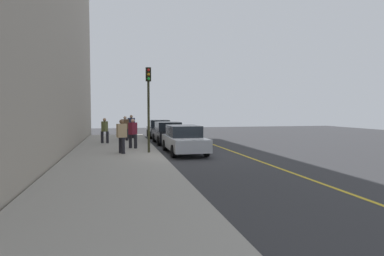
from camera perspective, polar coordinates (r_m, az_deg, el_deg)
The scene contains 13 objects.
ground_plane at distance 16.65m, azimuth -1.88°, elevation -4.95°, with size 56.00×56.00×0.00m, color #333335.
sidewalk at distance 16.36m, azimuth -13.36°, elevation -4.91°, with size 28.00×4.60×0.15m, color #A39E93.
lane_stripe_centre at distance 17.53m, azimuth 8.48°, elevation -4.57°, with size 28.00×0.14×0.01m, color gold.
parked_car_charcoal at distance 28.29m, azimuth -5.76°, elevation -0.12°, with size 4.12×1.93×1.51m.
parked_car_black at distance 23.15m, azimuth -4.17°, elevation -0.82°, with size 4.19×1.96×1.51m.
parked_car_silver at distance 17.71m, azimuth -1.39°, elevation -2.00°, with size 4.67×1.93×1.51m.
pedestrian_navy_coat at distance 25.98m, azimuth -10.54°, elevation 0.38°, with size 0.57×0.56×1.83m.
pedestrian_tan_coat at distance 16.93m, azimuth -12.17°, elevation -1.25°, with size 0.55×0.53×1.72m.
pedestrian_burgundy_coat at distance 19.11m, azimuth -10.29°, elevation -0.77°, with size 0.54×0.52×1.70m.
pedestrian_brown_coat at distance 24.29m, azimuth -11.59°, elevation 0.10°, with size 0.53×0.56×1.76m.
pedestrian_olive_coat at distance 22.51m, azimuth -15.00°, elevation -0.30°, with size 0.52×0.53×1.67m.
traffic_light_pole at distance 16.97m, azimuth -7.61°, elevation 5.68°, with size 0.35×0.26×4.37m.
rolling_suitcase at distance 24.70m, azimuth -11.82°, elevation -1.35°, with size 0.34×0.22×0.95m.
Camera 1 is at (16.20, -3.07, 2.32)m, focal length 30.54 mm.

